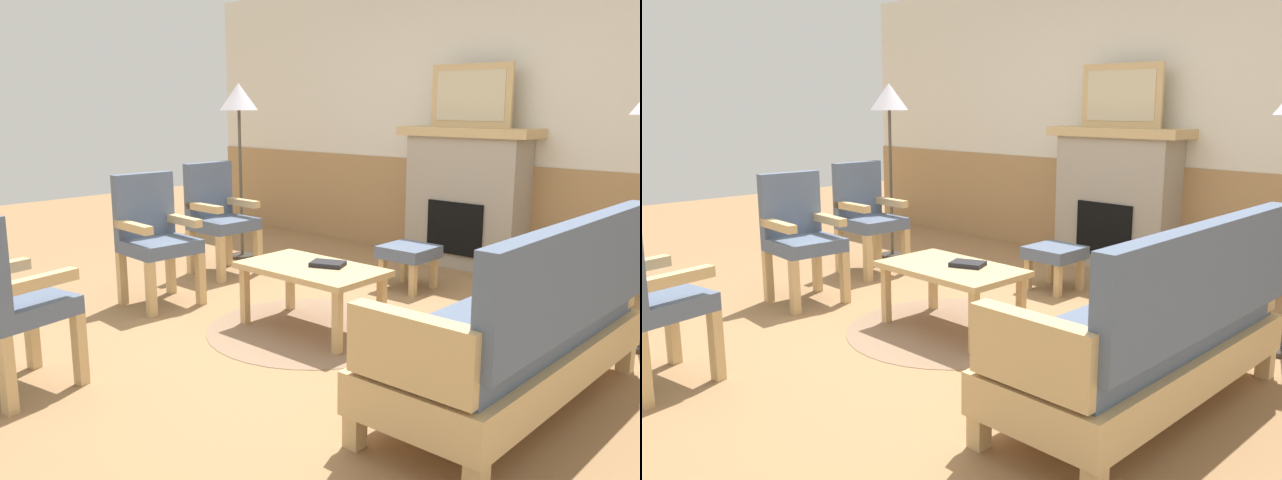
{
  "view_description": "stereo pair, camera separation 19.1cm",
  "coord_description": "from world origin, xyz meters",
  "views": [
    {
      "loc": [
        3.08,
        -3.02,
        1.5
      ],
      "look_at": [
        0.0,
        0.35,
        0.55
      ],
      "focal_mm": 37.19,
      "sensor_mm": 36.0,
      "label": 1
    },
    {
      "loc": [
        3.22,
        -2.89,
        1.5
      ],
      "look_at": [
        0.0,
        0.35,
        0.55
      ],
      "focal_mm": 37.19,
      "sensor_mm": 36.0,
      "label": 2
    }
  ],
  "objects": [
    {
      "name": "fireplace",
      "position": [
        0.0,
        2.35,
        0.65
      ],
      "size": [
        1.3,
        0.44,
        1.28
      ],
      "color": "#A39989",
      "rests_on": "ground_plane"
    },
    {
      "name": "framed_picture",
      "position": [
        0.0,
        2.35,
        1.56
      ],
      "size": [
        0.8,
        0.04,
        0.56
      ],
      "color": "tan",
      "rests_on": "fireplace"
    },
    {
      "name": "wall_back",
      "position": [
        0.0,
        2.6,
        1.31
      ],
      "size": [
        7.2,
        0.14,
        2.7
      ],
      "color": "silver",
      "rests_on": "ground_plane"
    },
    {
      "name": "footstool",
      "position": [
        0.07,
        1.35,
        0.28
      ],
      "size": [
        0.4,
        0.4,
        0.36
      ],
      "color": "tan",
      "rests_on": "ground_plane"
    },
    {
      "name": "armchair_by_window_left",
      "position": [
        -1.13,
        -0.26,
        0.54
      ],
      "size": [
        0.51,
        0.51,
        0.98
      ],
      "color": "tan",
      "rests_on": "ground_plane"
    },
    {
      "name": "couch",
      "position": [
        1.73,
        -0.09,
        0.4
      ],
      "size": [
        0.7,
        1.8,
        0.98
      ],
      "color": "tan",
      "rests_on": "ground_plane"
    },
    {
      "name": "ground_plane",
      "position": [
        0.0,
        0.0,
        0.0
      ],
      "size": [
        14.0,
        14.0,
        0.0
      ],
      "primitive_type": "plane",
      "color": "#997047"
    },
    {
      "name": "floor_lamp_by_chairs",
      "position": [
        -1.79,
        1.17,
        1.45
      ],
      "size": [
        0.36,
        0.36,
        1.68
      ],
      "color": "#332D28",
      "rests_on": "ground_plane"
    },
    {
      "name": "round_rug",
      "position": [
        0.17,
        0.08,
        0.0
      ],
      "size": [
        1.41,
        1.41,
        0.01
      ],
      "primitive_type": "cylinder",
      "color": "#896B51",
      "rests_on": "ground_plane"
    },
    {
      "name": "armchair_front_left",
      "position": [
        -0.31,
        -1.72,
        0.54
      ],
      "size": [
        0.55,
        0.55,
        0.98
      ],
      "color": "tan",
      "rests_on": "ground_plane"
    },
    {
      "name": "armchair_near_fireplace",
      "position": [
        -1.49,
        0.65,
        0.54
      ],
      "size": [
        0.48,
        0.48,
        0.98
      ],
      "color": "tan",
      "rests_on": "ground_plane"
    },
    {
      "name": "coffee_table",
      "position": [
        0.17,
        0.08,
        0.39
      ],
      "size": [
        0.96,
        0.56,
        0.44
      ],
      "color": "tan",
      "rests_on": "ground_plane"
    },
    {
      "name": "book_on_table",
      "position": [
        0.25,
        0.15,
        0.46
      ],
      "size": [
        0.26,
        0.22,
        0.03
      ],
      "primitive_type": "cube",
      "rotation": [
        0.0,
        0.0,
        0.39
      ],
      "color": "black",
      "rests_on": "coffee_table"
    }
  ]
}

